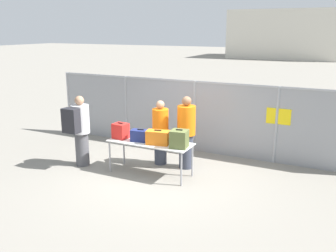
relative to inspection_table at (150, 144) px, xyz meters
name	(u,v)px	position (x,y,z in m)	size (l,w,h in m)	color
ground_plane	(159,176)	(0.23, -0.02, -0.73)	(120.00, 120.00, 0.00)	gray
fence_section	(195,115)	(0.25, 2.08, 0.31)	(8.96, 0.07, 1.97)	#9EA0A5
inspection_table	(150,144)	(0.00, 0.00, 0.00)	(1.99, 0.73, 0.79)	silver
suitcase_red	(121,131)	(-0.78, -0.05, 0.24)	(0.36, 0.32, 0.38)	red
suitcase_navy	(141,136)	(-0.22, -0.05, 0.19)	(0.48, 0.30, 0.29)	navy
suitcase_orange	(158,137)	(0.24, -0.07, 0.22)	(0.56, 0.37, 0.34)	orange
suitcase_olive	(179,139)	(0.77, -0.07, 0.26)	(0.41, 0.39, 0.41)	#566033
traveler_hooded	(79,128)	(-1.82, -0.30, 0.24)	(0.44, 0.68, 1.77)	#4C4C51
security_worker_near	(160,132)	(-0.11, 0.72, 0.11)	(0.40, 0.40, 1.63)	#383D4C
security_worker_far	(186,132)	(0.58, 0.76, 0.19)	(0.44, 0.44, 1.78)	#383D4C
utility_trailer	(269,130)	(1.96, 3.76, -0.35)	(4.26, 1.94, 0.64)	#B2B2B7
distant_hangar	(287,34)	(-3.47, 38.59, 1.94)	(11.93, 8.25, 5.34)	beige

